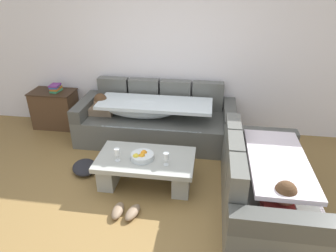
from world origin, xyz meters
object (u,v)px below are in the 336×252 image
(pair_of_shoes, at_px, (125,211))
(crumpled_garment, at_px, (85,167))
(wine_glass_near_right, at_px, (166,157))
(coffee_table, at_px, (146,167))
(fruit_bowl, at_px, (142,156))
(side_cabinet, at_px, (55,109))
(couch_near_window, at_px, (265,185))
(couch_along_wall, at_px, (154,121))
(book_stack_on_cabinet, at_px, (55,88))
(wine_glass_near_left, at_px, (117,152))

(pair_of_shoes, height_order, crumpled_garment, crumpled_garment)
(wine_glass_near_right, bearing_deg, crumpled_garment, 167.89)
(coffee_table, xyz_separation_m, fruit_bowl, (-0.03, -0.04, 0.18))
(side_cabinet, distance_m, pair_of_shoes, 2.65)
(couch_near_window, bearing_deg, couch_along_wall, 46.51)
(fruit_bowl, bearing_deg, book_stack_on_cabinet, 141.50)
(wine_glass_near_left, bearing_deg, book_stack_on_cabinet, 135.03)
(fruit_bowl, xyz_separation_m, wine_glass_near_left, (-0.29, -0.07, 0.08))
(couch_near_window, bearing_deg, wine_glass_near_right, 81.26)
(couch_along_wall, bearing_deg, fruit_bowl, -86.32)
(wine_glass_near_left, relative_size, pair_of_shoes, 0.51)
(couch_along_wall, xyz_separation_m, pair_of_shoes, (-0.00, -1.74, -0.28))
(couch_along_wall, relative_size, couch_near_window, 1.40)
(couch_near_window, bearing_deg, side_cabinet, 63.16)
(crumpled_garment, bearing_deg, couch_along_wall, 52.63)
(couch_near_window, xyz_separation_m, book_stack_on_cabinet, (-3.19, 1.65, 0.37))
(wine_glass_near_left, bearing_deg, wine_glass_near_right, -0.68)
(coffee_table, bearing_deg, crumpled_garment, 171.79)
(couch_near_window, height_order, fruit_bowl, couch_near_window)
(couch_near_window, height_order, book_stack_on_cabinet, couch_near_window)
(wine_glass_near_right, bearing_deg, pair_of_shoes, -128.81)
(wine_glass_near_left, xyz_separation_m, crumpled_garment, (-0.56, 0.24, -0.44))
(wine_glass_near_right, distance_m, pair_of_shoes, 0.77)
(couch_along_wall, height_order, side_cabinet, couch_along_wall)
(couch_near_window, xyz_separation_m, pair_of_shoes, (-1.51, -0.31, -0.29))
(wine_glass_near_right, bearing_deg, wine_glass_near_left, 179.32)
(coffee_table, distance_m, crumpled_garment, 0.90)
(fruit_bowl, distance_m, crumpled_garment, 0.93)
(wine_glass_near_right, xyz_separation_m, book_stack_on_cabinet, (-2.07, 1.48, 0.21))
(fruit_bowl, distance_m, pair_of_shoes, 0.68)
(couch_along_wall, relative_size, book_stack_on_cabinet, 10.71)
(couch_near_window, distance_m, book_stack_on_cabinet, 3.61)
(coffee_table, xyz_separation_m, crumpled_garment, (-0.88, 0.13, -0.18))
(couch_along_wall, distance_m, book_stack_on_cabinet, 1.74)
(fruit_bowl, relative_size, crumpled_garment, 0.70)
(couch_near_window, relative_size, book_stack_on_cabinet, 7.65)
(wine_glass_near_left, relative_size, wine_glass_near_right, 1.00)
(pair_of_shoes, bearing_deg, couch_along_wall, 89.88)
(couch_along_wall, distance_m, wine_glass_near_right, 1.32)
(side_cabinet, xyz_separation_m, crumpled_garment, (0.99, -1.23, -0.26))
(side_cabinet, bearing_deg, wine_glass_near_left, -43.53)
(pair_of_shoes, bearing_deg, coffee_table, 79.37)
(coffee_table, bearing_deg, book_stack_on_cabinet, 142.85)
(couch_near_window, bearing_deg, fruit_bowl, 79.99)
(wine_glass_near_left, xyz_separation_m, side_cabinet, (-1.55, 1.47, -0.17))
(couch_near_window, bearing_deg, pair_of_shoes, 101.69)
(wine_glass_near_right, bearing_deg, side_cabinet, 145.41)
(side_cabinet, bearing_deg, book_stack_on_cabinet, 3.03)
(book_stack_on_cabinet, xyz_separation_m, pair_of_shoes, (1.68, -1.97, -0.66))
(coffee_table, bearing_deg, couch_near_window, -11.86)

